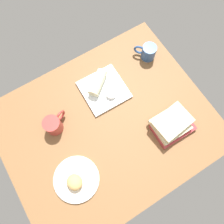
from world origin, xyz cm
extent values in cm
cube|color=brown|center=(0.00, 0.00, 2.00)|extent=(110.00, 90.00, 4.00)
cylinder|color=silver|center=(-27.07, -15.64, 4.70)|extent=(22.66, 22.66, 1.40)
ellipsoid|color=tan|center=(-28.13, -16.77, 7.94)|extent=(8.02, 8.64, 5.09)
cube|color=white|center=(9.08, 18.27, 4.80)|extent=(23.82, 23.82, 1.60)
cylinder|color=silver|center=(10.83, 13.32, 6.68)|extent=(5.83, 5.83, 2.17)
cylinder|color=#BD612C|center=(10.83, 13.32, 7.47)|extent=(4.78, 4.78, 0.40)
cylinder|color=beige|center=(7.67, 22.22, 8.55)|extent=(15.20, 13.86, 5.89)
cube|color=#A53338|center=(28.65, -19.53, 5.34)|extent=(20.75, 14.56, 2.68)
cube|color=beige|center=(27.37, -17.86, 8.18)|extent=(17.13, 15.23, 3.00)
cube|color=beige|center=(28.03, -17.54, 11.37)|extent=(19.56, 14.99, 3.37)
cylinder|color=#B23833|center=(-24.07, 13.31, 8.84)|extent=(8.84, 8.84, 9.67)
cylinder|color=#B17C42|center=(-24.07, 13.31, 13.07)|extent=(7.25, 7.25, 0.40)
torus|color=#B23833|center=(-18.63, 15.88, 8.84)|extent=(6.85, 4.07, 7.00)
cylinder|color=#2D518C|center=(42.40, 23.42, 8.50)|extent=(8.07, 8.07, 9.00)
cylinder|color=#B67835|center=(42.40, 23.42, 12.40)|extent=(6.62, 6.62, 0.40)
torus|color=#2D518C|center=(38.71, 27.52, 8.50)|extent=(5.31, 5.71, 6.60)
camera|label=1|loc=(-13.75, -27.38, 119.13)|focal=35.75mm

